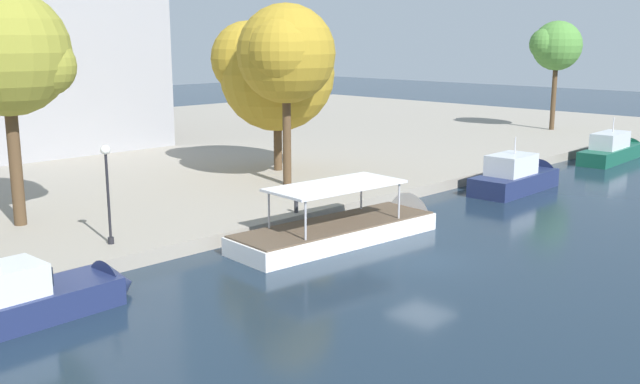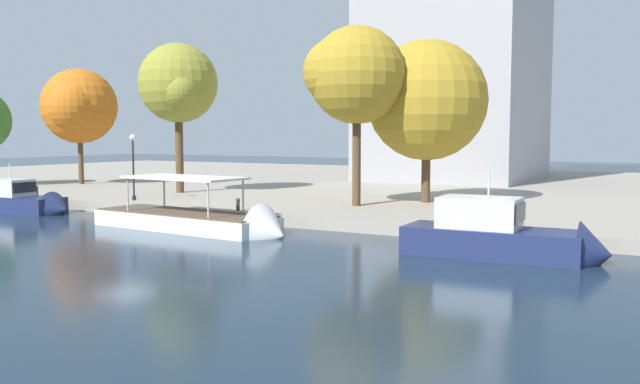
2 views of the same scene
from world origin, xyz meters
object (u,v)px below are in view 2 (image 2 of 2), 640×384
(motor_yacht_1, at_px, (19,203))
(tour_boat_2, at_px, (200,225))
(motor_yacht_3, at_px, (506,240))
(lamp_post, at_px, (133,158))
(tree_1, at_px, (350,74))
(tree_4, at_px, (178,84))
(mooring_bollard_1, at_px, (238,204))
(mooring_bollard_0, at_px, (36,191))
(tree_3, at_px, (76,107))
(tree_5, at_px, (422,96))

(motor_yacht_1, distance_m, tour_boat_2, 15.81)
(motor_yacht_1, distance_m, motor_yacht_3, 31.66)
(lamp_post, bearing_deg, tree_1, 16.04)
(tree_4, bearing_deg, lamp_post, -78.02)
(mooring_bollard_1, xyz_separation_m, lamp_post, (-9.72, 1.56, 2.40))
(mooring_bollard_0, relative_size, tree_3, 0.08)
(tour_boat_2, relative_size, tree_4, 1.09)
(motor_yacht_1, height_order, tree_3, tree_3)
(mooring_bollard_0, bearing_deg, mooring_bollard_1, 0.53)
(tree_4, bearing_deg, motor_yacht_3, -22.37)
(motor_yacht_1, height_order, tree_5, tree_5)
(tree_5, bearing_deg, motor_yacht_1, -149.76)
(tree_1, bearing_deg, mooring_bollard_1, -127.81)
(tour_boat_2, relative_size, lamp_post, 2.77)
(tree_1, xyz_separation_m, tree_5, (2.84, 4.71, -1.13))
(motor_yacht_1, height_order, mooring_bollard_1, motor_yacht_1)
(mooring_bollard_1, distance_m, tree_5, 14.14)
(motor_yacht_3, xyz_separation_m, mooring_bollard_0, (-33.50, 3.45, 0.38))
(motor_yacht_1, height_order, tour_boat_2, motor_yacht_1)
(tour_boat_2, xyz_separation_m, mooring_bollard_1, (-0.29, 3.70, 0.75))
(mooring_bollard_1, relative_size, tree_1, 0.07)
(mooring_bollard_1, height_order, tree_1, tree_1)
(tree_4, distance_m, tree_5, 18.44)
(tour_boat_2, xyz_separation_m, tree_1, (4.06, 9.31, 8.35))
(motor_yacht_1, bearing_deg, tree_1, 20.72)
(motor_yacht_3, xyz_separation_m, tree_4, (-27.15, 11.18, 8.07))
(mooring_bollard_1, relative_size, lamp_post, 0.17)
(mooring_bollard_1, bearing_deg, mooring_bollard_0, -179.47)
(motor_yacht_1, relative_size, tree_3, 0.85)
(motor_yacht_1, xyz_separation_m, tree_4, (4.50, 10.47, 8.19))
(mooring_bollard_0, height_order, tree_1, tree_1)
(motor_yacht_3, relative_size, mooring_bollard_0, 9.85)
(tour_boat_2, distance_m, lamp_post, 11.74)
(lamp_post, distance_m, tree_4, 8.14)
(motor_yacht_3, xyz_separation_m, tree_1, (-11.80, 9.22, 7.92))
(motor_yacht_3, bearing_deg, tree_4, 155.63)
(tree_1, relative_size, tree_3, 1.07)
(tree_1, bearing_deg, tour_boat_2, -113.57)
(lamp_post, distance_m, tree_3, 17.84)
(mooring_bollard_1, distance_m, tree_1, 10.40)
(tree_1, xyz_separation_m, tree_3, (-29.29, 4.36, -1.19))
(mooring_bollard_1, height_order, tree_4, tree_4)
(lamp_post, distance_m, tree_1, 15.54)
(tree_3, bearing_deg, mooring_bollard_0, -53.14)
(mooring_bollard_0, distance_m, mooring_bollard_1, 17.34)
(tree_5, bearing_deg, lamp_post, -152.63)
(tree_5, bearing_deg, mooring_bollard_0, -156.88)
(tour_boat_2, height_order, tree_4, tree_4)
(mooring_bollard_1, xyz_separation_m, tree_1, (4.35, 5.61, 7.60))
(tree_4, relative_size, tree_5, 1.07)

